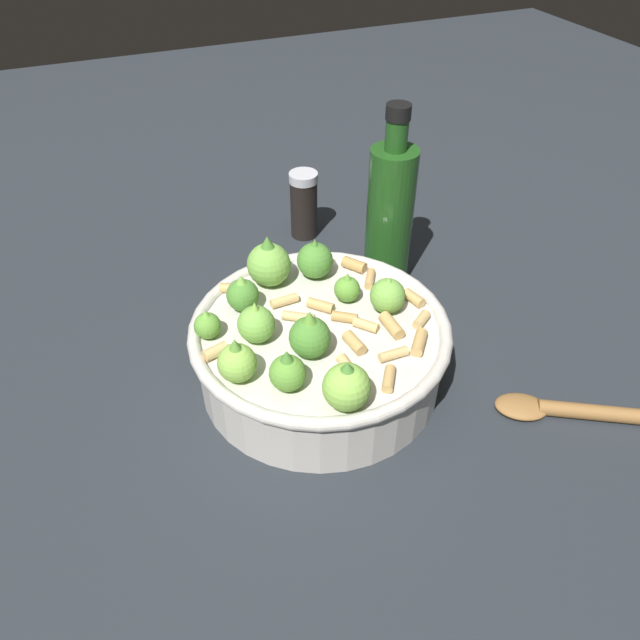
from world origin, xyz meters
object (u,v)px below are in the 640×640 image
cooking_pan (318,345)px  wooden_spoon (590,412)px  pepper_shaker (304,205)px  olive_oil_bottle (390,214)px

cooking_pan → wooden_spoon: size_ratio=1.33×
pepper_shaker → wooden_spoon: (-0.14, 0.43, -0.04)m
cooking_pan → olive_oil_bottle: (-0.15, -0.13, 0.05)m
pepper_shaker → cooking_pan: bearing=71.4°
wooden_spoon → pepper_shaker: bearing=-72.1°
olive_oil_bottle → pepper_shaker: bearing=-67.3°
wooden_spoon → olive_oil_bottle: bearing=-74.5°
cooking_pan → pepper_shaker: bearing=-108.6°
pepper_shaker → olive_oil_bottle: bearing=112.7°
wooden_spoon → cooking_pan: bearing=-34.6°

